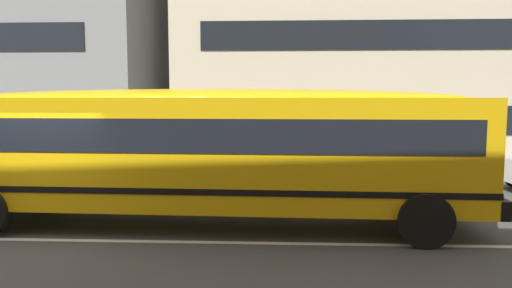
# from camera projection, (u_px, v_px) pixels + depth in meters

# --- Properties ---
(ground_plane) EXTENTS (400.00, 400.00, 0.00)m
(ground_plane) POSITION_uv_depth(u_px,v_px,m) (41.00, 240.00, 9.33)
(ground_plane) COLOR #424244
(sidewalk_far) EXTENTS (120.00, 3.00, 0.01)m
(sidewalk_far) POSITION_uv_depth(u_px,v_px,m) (150.00, 174.00, 17.17)
(sidewalk_far) COLOR gray
(sidewalk_far) RESTS_ON ground_plane
(lane_centreline) EXTENTS (110.00, 0.16, 0.01)m
(lane_centreline) POSITION_uv_depth(u_px,v_px,m) (41.00, 240.00, 9.33)
(lane_centreline) COLOR silver
(lane_centreline) RESTS_ON ground_plane
(school_bus) EXTENTS (13.40, 3.42, 2.98)m
(school_bus) POSITION_uv_depth(u_px,v_px,m) (196.00, 145.00, 10.34)
(school_bus) COLOR yellow
(school_bus) RESTS_ON ground_plane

